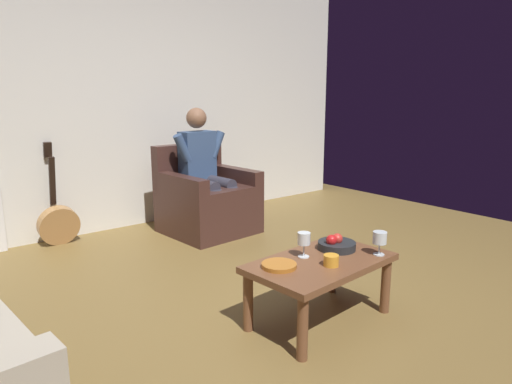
% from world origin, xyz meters
% --- Properties ---
extents(ground_plane, '(6.54, 6.54, 0.00)m').
position_xyz_m(ground_plane, '(0.00, 0.00, 0.00)').
color(ground_plane, brown).
extents(wall_back, '(5.85, 0.06, 2.75)m').
position_xyz_m(wall_back, '(0.00, -2.66, 1.37)').
color(wall_back, silver).
rests_on(wall_back, ground).
extents(armchair, '(0.85, 0.85, 0.88)m').
position_xyz_m(armchair, '(-0.46, -1.94, 0.31)').
color(armchair, '#3F2520').
rests_on(armchair, ground).
extents(person_seated, '(0.62, 0.59, 1.25)m').
position_xyz_m(person_seated, '(-0.45, -1.95, 0.67)').
color(person_seated, '#364D73').
rests_on(person_seated, ground).
extents(coffee_table, '(0.94, 0.59, 0.40)m').
position_xyz_m(coffee_table, '(0.03, 0.10, 0.34)').
color(coffee_table, brown).
rests_on(coffee_table, ground).
extents(guitar, '(0.37, 0.25, 0.96)m').
position_xyz_m(guitar, '(0.85, -2.45, 0.22)').
color(guitar, '#AB7B46').
rests_on(guitar, ground).
extents(wine_glass_near, '(0.09, 0.09, 0.15)m').
position_xyz_m(wine_glass_near, '(-0.31, 0.27, 0.50)').
color(wine_glass_near, silver).
rests_on(wine_glass_near, coffee_table).
extents(wine_glass_far, '(0.08, 0.08, 0.16)m').
position_xyz_m(wine_glass_far, '(0.08, 0.00, 0.51)').
color(wine_glass_far, silver).
rests_on(wine_glass_far, coffee_table).
extents(fruit_bowl, '(0.24, 0.24, 0.11)m').
position_xyz_m(fruit_bowl, '(-0.18, 0.03, 0.43)').
color(fruit_bowl, '#222628').
rests_on(fruit_bowl, coffee_table).
extents(decorative_dish, '(0.21, 0.21, 0.02)m').
position_xyz_m(decorative_dish, '(0.31, 0.03, 0.41)').
color(decorative_dish, '#B16721').
rests_on(decorative_dish, coffee_table).
extents(candle_jar, '(0.09, 0.09, 0.07)m').
position_xyz_m(candle_jar, '(0.06, 0.21, 0.43)').
color(candle_jar, gold).
rests_on(candle_jar, coffee_table).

